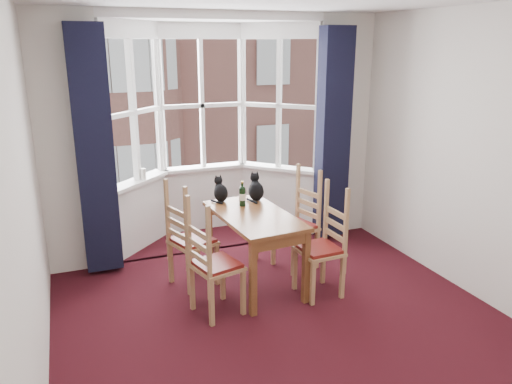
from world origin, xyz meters
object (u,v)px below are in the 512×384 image
candle_tall (143,174)px  chair_left_near (208,268)px  wine_bottle (242,195)px  chair_right_near (327,249)px  cat_right (256,189)px  cat_left (221,191)px  chair_left_far (185,244)px  dining_table (254,224)px  chair_right_far (302,226)px

candle_tall → chair_left_near: bearing=-82.1°
wine_bottle → chair_right_near: bearing=-48.4°
wine_bottle → candle_tall: wine_bottle is taller
cat_right → cat_left: bearing=164.8°
wine_bottle → candle_tall: size_ratio=1.97×
cat_left → chair_left_near: bearing=-113.9°
chair_right_near → candle_tall: size_ratio=6.76×
chair_left_far → candle_tall: bearing=99.4°
dining_table → cat_left: cat_left is taller
cat_right → wine_bottle: 0.25m
chair_right_near → wine_bottle: (-0.64, 0.72, 0.43)m
dining_table → candle_tall: size_ratio=9.48×
dining_table → chair_right_far: (0.68, 0.27, -0.20)m
chair_left_near → cat_right: (0.81, 0.87, 0.43)m
chair_right_far → cat_right: bearing=160.8°
chair_right_far → chair_right_near: bearing=-94.9°
dining_table → chair_right_near: chair_right_near is taller
chair_right_far → wine_bottle: size_ratio=3.43×
chair_right_near → cat_right: bearing=116.5°
cat_left → cat_right: 0.39m
chair_right_near → candle_tall: candle_tall is taller
dining_table → wine_bottle: wine_bottle is taller
dining_table → cat_right: (0.19, 0.44, 0.24)m
chair_left_far → chair_right_near: size_ratio=1.00×
dining_table → cat_right: size_ratio=4.06×
candle_tall → cat_left: bearing=-52.4°
chair_right_near → wine_bottle: bearing=131.6°
chair_left_far → cat_right: size_ratio=2.90×
cat_left → candle_tall: bearing=127.6°
chair_right_far → cat_right: size_ratio=2.90×
dining_table → cat_right: bearing=66.6°
dining_table → wine_bottle: bearing=94.1°
chair_right_near → chair_right_far: bearing=85.1°
cat_left → candle_tall: 1.13m
chair_left_near → cat_left: bearing=66.1°
chair_left_near → chair_right_near: bearing=0.4°
chair_right_near → candle_tall: 2.43m
chair_left_near → cat_left: size_ratio=3.18×
chair_right_far → cat_left: bearing=162.5°
chair_right_far → candle_tall: candle_tall is taller
chair_right_near → wine_bottle: size_ratio=3.43×
cat_right → chair_left_far: bearing=-165.5°
chair_right_far → wine_bottle: (-0.70, 0.03, 0.43)m
dining_table → chair_left_far: size_ratio=1.40×
chair_left_far → chair_right_far: bearing=2.3°
cat_right → wine_bottle: cat_right is taller
cat_left → wine_bottle: 0.30m
wine_bottle → candle_tall: (-0.86, 1.14, 0.04)m
dining_table → chair_left_near: bearing=-144.8°
chair_left_near → chair_left_far: 0.65m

